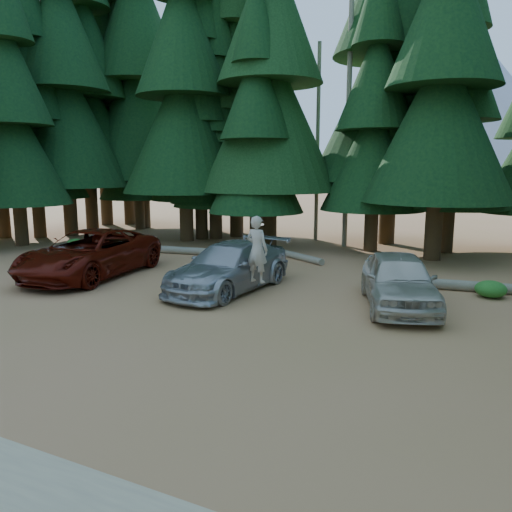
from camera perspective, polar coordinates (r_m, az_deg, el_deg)
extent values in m
plane|color=#9E7743|center=(12.37, -13.07, -8.17)|extent=(160.00, 160.00, 0.00)
cylinder|color=#6C6556|center=(24.59, 10.47, 15.04)|extent=(0.24, 0.24, 12.00)
cylinder|color=#6C6556|center=(26.55, 7.05, 12.59)|extent=(0.20, 0.20, 10.00)
cone|color=#9A9BA2|center=(94.90, 22.21, 15.57)|extent=(44.00, 44.00, 28.00)
cone|color=#9A9BA2|center=(105.39, 18.02, 13.01)|extent=(36.00, 36.00, 20.00)
imported|color=#561007|center=(18.54, -18.43, 0.26)|extent=(3.44, 6.19, 1.64)
imported|color=#A6A9AE|center=(15.68, -3.10, -1.24)|extent=(2.52, 5.27, 1.48)
imported|color=beige|center=(14.28, 15.99, -2.68)|extent=(3.15, 4.81, 1.52)
imported|color=beige|center=(14.81, 0.12, 0.77)|extent=(0.80, 0.60, 2.00)
cylinder|color=white|center=(14.75, 0.21, 3.63)|extent=(0.36, 0.36, 0.04)
cylinder|color=#6C6556|center=(22.41, -8.17, 0.61)|extent=(4.51, 0.95, 0.32)
cylinder|color=#6C6556|center=(21.08, 4.68, 0.01)|extent=(2.97, 1.99, 0.27)
cylinder|color=#6C6556|center=(17.02, 25.63, -3.32)|extent=(5.15, 0.92, 0.33)
ellipsoid|color=#236D20|center=(22.19, -16.98, 0.40)|extent=(0.90, 0.90, 0.49)
ellipsoid|color=#236D20|center=(19.23, -5.93, -0.69)|extent=(0.86, 0.86, 0.47)
ellipsoid|color=#236D20|center=(19.08, -5.50, -0.59)|extent=(1.07, 1.07, 0.59)
ellipsoid|color=#236D20|center=(18.46, 13.43, -1.39)|extent=(0.83, 0.83, 0.46)
ellipsoid|color=#236D20|center=(17.16, 17.51, -2.37)|extent=(0.92, 0.92, 0.50)
ellipsoid|color=#236D20|center=(16.44, 25.25, -3.44)|extent=(0.90, 0.90, 0.50)
ellipsoid|color=#236D20|center=(25.58, -19.95, 1.40)|extent=(0.78, 0.78, 0.43)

